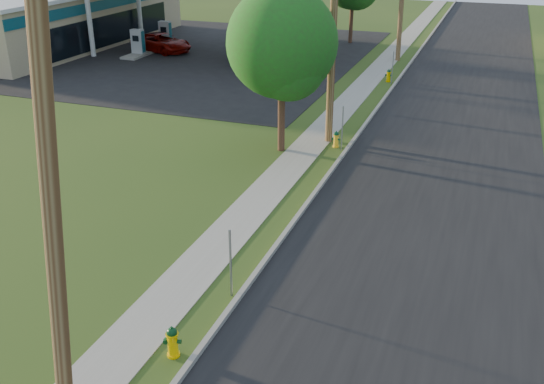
# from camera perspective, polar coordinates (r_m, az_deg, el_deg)

# --- Properties ---
(road) EXTENTS (8.00, 120.00, 0.02)m
(road) POSITION_cam_1_polar(r_m,az_deg,el_deg) (20.49, 13.90, -3.17)
(road) COLOR black
(road) RESTS_ON ground
(curb) EXTENTS (0.15, 120.00, 0.15)m
(curb) POSITION_cam_1_polar(r_m,az_deg,el_deg) (21.13, 3.16, -1.35)
(curb) COLOR gray
(curb) RESTS_ON ground
(sidewalk) EXTENTS (1.50, 120.00, 0.03)m
(sidewalk) POSITION_cam_1_polar(r_m,az_deg,el_deg) (21.68, -1.26, -0.80)
(sidewalk) COLOR gray
(sidewalk) RESTS_ON ground
(forecourt) EXTENTS (26.00, 28.00, 0.02)m
(forecourt) POSITION_cam_1_polar(r_m,az_deg,el_deg) (46.76, -8.42, 12.82)
(forecourt) COLOR black
(forecourt) RESTS_ON ground
(utility_pole_near) EXTENTS (1.40, 0.32, 9.48)m
(utility_pole_near) POSITION_cam_1_polar(r_m,az_deg,el_deg) (10.75, -20.06, -1.70)
(utility_pole_near) COLOR brown
(utility_pole_near) RESTS_ON ground
(utility_pole_mid) EXTENTS (1.40, 0.32, 9.80)m
(utility_pole_mid) POSITION_cam_1_polar(r_m,az_deg,el_deg) (26.42, 5.76, 14.96)
(utility_pole_mid) COLOR brown
(utility_pole_mid) RESTS_ON ground
(sign_post_near) EXTENTS (0.05, 0.04, 2.00)m
(sign_post_near) POSITION_cam_1_polar(r_m,az_deg,el_deg) (15.99, -3.92, -6.75)
(sign_post_near) COLOR gray
(sign_post_near) RESTS_ON ground
(sign_post_mid) EXTENTS (0.05, 0.04, 2.00)m
(sign_post_mid) POSITION_cam_1_polar(r_m,az_deg,el_deg) (26.22, 6.63, 5.94)
(sign_post_mid) COLOR gray
(sign_post_mid) RESTS_ON ground
(sign_post_far) EXTENTS (0.05, 0.04, 2.00)m
(sign_post_far) POSITION_cam_1_polar(r_m,az_deg,el_deg) (37.78, 11.28, 11.39)
(sign_post_far) COLOR gray
(sign_post_far) RESTS_ON ground
(fuel_pump_nw) EXTENTS (1.20, 3.20, 1.90)m
(fuel_pump_nw) POSITION_cam_1_polar(r_m,az_deg,el_deg) (46.19, -12.48, 13.27)
(fuel_pump_nw) COLOR gray
(fuel_pump_nw) RESTS_ON ground
(fuel_pump_ne) EXTENTS (1.20, 3.20, 1.90)m
(fuel_pump_ne) POSITION_cam_1_polar(r_m,az_deg,el_deg) (42.11, -1.78, 12.77)
(fuel_pump_ne) COLOR gray
(fuel_pump_ne) RESTS_ON ground
(fuel_pump_sw) EXTENTS (1.20, 3.20, 1.90)m
(fuel_pump_sw) POSITION_cam_1_polar(r_m,az_deg,el_deg) (49.55, -9.98, 14.21)
(fuel_pump_sw) COLOR gray
(fuel_pump_sw) RESTS_ON ground
(fuel_pump_se) EXTENTS (1.20, 3.20, 1.90)m
(fuel_pump_se) POSITION_cam_1_polar(r_m,az_deg,el_deg) (45.77, 0.15, 13.73)
(fuel_pump_se) COLOR gray
(fuel_pump_se) RESTS_ON ground
(convenience_store) EXTENTS (10.40, 22.40, 4.25)m
(convenience_store) POSITION_cam_1_polar(r_m,az_deg,el_deg) (52.50, -19.59, 15.34)
(convenience_store) COLOR tan
(convenience_store) RESTS_ON ground
(tree_verge) EXTENTS (4.56, 4.56, 6.91)m
(tree_verge) POSITION_cam_1_polar(r_m,az_deg,el_deg) (25.14, 1.09, 13.43)
(tree_verge) COLOR #3C271B
(tree_verge) RESTS_ON ground
(hydrant_near) EXTENTS (0.42, 0.38, 0.81)m
(hydrant_near) POSITION_cam_1_polar(r_m,az_deg,el_deg) (14.47, -9.35, -13.74)
(hydrant_near) COLOR #F4BF00
(hydrant_near) RESTS_ON ground
(hydrant_mid) EXTENTS (0.39, 0.34, 0.74)m
(hydrant_mid) POSITION_cam_1_polar(r_m,az_deg,el_deg) (26.82, 6.05, 4.96)
(hydrant_mid) COLOR yellow
(hydrant_mid) RESTS_ON ground
(hydrant_far) EXTENTS (0.41, 0.37, 0.80)m
(hydrant_far) POSITION_cam_1_polar(r_m,az_deg,el_deg) (38.47, 10.91, 10.71)
(hydrant_far) COLOR #DDB202
(hydrant_far) RESTS_ON ground
(car_red) EXTENTS (5.37, 3.59, 1.37)m
(car_red) POSITION_cam_1_polar(r_m,az_deg,el_deg) (47.37, -10.38, 13.67)
(car_red) COLOR #6C0702
(car_red) RESTS_ON ground
(car_silver) EXTENTS (4.96, 3.62, 1.57)m
(car_silver) POSITION_cam_1_polar(r_m,az_deg,el_deg) (43.93, -0.75, 13.35)
(car_silver) COLOR #9FA1A5
(car_silver) RESTS_ON ground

